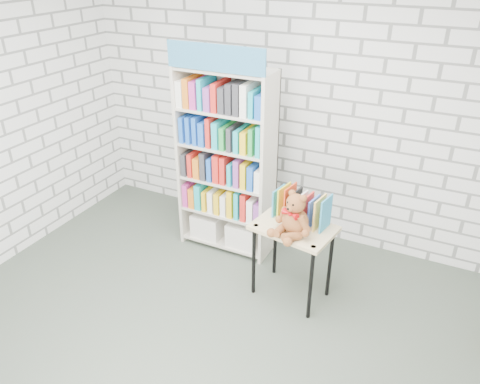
% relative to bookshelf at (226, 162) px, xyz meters
% --- Properties ---
extents(ground, '(4.50, 4.50, 0.00)m').
position_rel_bookshelf_xyz_m(ground, '(0.35, -1.36, -0.97)').
color(ground, '#434D41').
rests_on(ground, ground).
extents(room_shell, '(4.52, 4.02, 2.81)m').
position_rel_bookshelf_xyz_m(room_shell, '(0.35, -1.36, 0.81)').
color(room_shell, silver).
rests_on(room_shell, ground).
extents(bookshelf, '(0.95, 0.37, 2.13)m').
position_rel_bookshelf_xyz_m(bookshelf, '(0.00, 0.00, 0.00)').
color(bookshelf, beige).
rests_on(bookshelf, ground).
extents(display_table, '(0.75, 0.57, 0.73)m').
position_rel_bookshelf_xyz_m(display_table, '(0.90, -0.47, -0.34)').
color(display_table, tan).
rests_on(display_table, ground).
extents(table_books, '(0.50, 0.28, 0.28)m').
position_rel_bookshelf_xyz_m(table_books, '(0.92, -0.36, -0.10)').
color(table_books, teal).
rests_on(table_books, display_table).
extents(teddy_bear, '(0.35, 0.34, 0.38)m').
position_rel_bookshelf_xyz_m(teddy_bear, '(0.93, -0.58, -0.09)').
color(teddy_bear, brown).
rests_on(teddy_bear, display_table).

